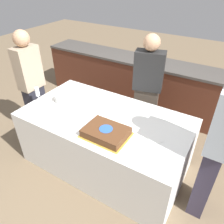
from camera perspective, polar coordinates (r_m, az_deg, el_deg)
name	(u,v)px	position (r m, az deg, el deg)	size (l,w,h in m)	color
ground_plane	(106,162)	(3.14, -1.60, -12.88)	(14.00, 14.00, 0.00)	#7A664C
back_counter	(154,86)	(4.05, 10.99, 6.56)	(4.40, 0.58, 0.92)	#5B2D1E
dining_table	(105,141)	(2.86, -1.72, -7.55)	(2.04, 1.11, 0.78)	white
cake	(106,132)	(2.32, -1.58, -5.28)	(0.49, 0.38, 0.09)	gold
plate_stack	(63,98)	(2.98, -12.77, 3.67)	(0.21, 0.21, 0.09)	white
wine_glass	(37,92)	(3.00, -18.95, 4.92)	(0.07, 0.07, 0.21)	white
side_plate_near_cake	(122,121)	(2.54, 2.75, -2.43)	(0.18, 0.18, 0.00)	white
side_plate_right_edge	(156,138)	(2.35, 11.40, -6.63)	(0.18, 0.18, 0.00)	white
person_cutting_cake	(147,90)	(3.10, 9.14, 5.68)	(0.43, 0.29, 1.61)	#4C4238
person_seated_left	(32,86)	(3.33, -20.16, 6.49)	(0.21, 0.33, 1.63)	#282833
person_seated_right	(217,145)	(2.25, 25.85, -7.71)	(0.23, 0.39, 1.74)	#383347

